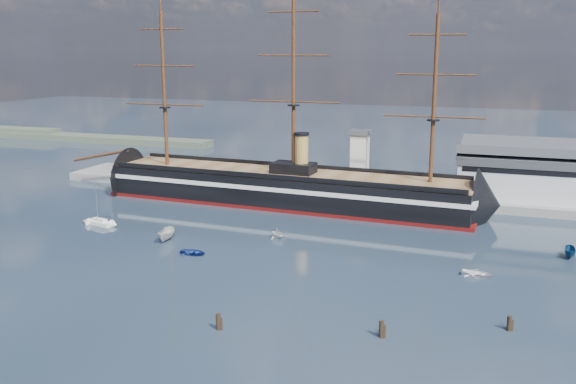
% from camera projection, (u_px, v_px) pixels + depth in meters
% --- Properties ---
extents(ground, '(600.00, 600.00, 0.00)m').
position_uv_depth(ground, '(307.00, 230.00, 132.03)').
color(ground, '#162230').
rests_on(ground, ground).
extents(quay, '(180.00, 18.00, 2.00)m').
position_uv_depth(quay, '(388.00, 197.00, 161.88)').
color(quay, slate).
rests_on(quay, ground).
extents(quay_tower, '(5.00, 5.00, 15.00)m').
position_uv_depth(quay_tower, '(360.00, 159.00, 159.27)').
color(quay_tower, silver).
rests_on(quay_tower, ground).
extents(shoreline, '(120.00, 10.00, 4.00)m').
position_uv_depth(shoreline, '(57.00, 136.00, 264.50)').
color(shoreline, '#3F4C38').
rests_on(shoreline, ground).
extents(warship, '(113.26, 20.57, 53.94)m').
position_uv_depth(warship, '(279.00, 187.00, 154.00)').
color(warship, black).
rests_on(warship, ground).
extents(sailboat, '(6.66, 3.46, 10.22)m').
position_uv_depth(sailboat, '(100.00, 222.00, 135.95)').
color(sailboat, white).
rests_on(sailboat, ground).
extents(motorboat_a, '(7.70, 3.89, 2.94)m').
position_uv_depth(motorboat_a, '(167.00, 241.00, 124.88)').
color(motorboat_a, silver).
rests_on(motorboat_a, ground).
extents(motorboat_b, '(1.23, 3.06, 1.42)m').
position_uv_depth(motorboat_b, '(193.00, 255.00, 116.45)').
color(motorboat_b, navy).
rests_on(motorboat_b, ground).
extents(motorboat_d, '(5.49, 6.53, 2.23)m').
position_uv_depth(motorboat_d, '(277.00, 238.00, 126.58)').
color(motorboat_d, silver).
rests_on(motorboat_d, ground).
extents(motorboat_e, '(1.70, 3.36, 1.50)m').
position_uv_depth(motorboat_e, '(477.00, 277.00, 105.32)').
color(motorboat_e, white).
rests_on(motorboat_e, ground).
extents(motorboat_f, '(5.85, 2.27, 2.32)m').
position_uv_depth(motorboat_f, '(570.00, 258.00, 114.91)').
color(motorboat_f, navy).
rests_on(motorboat_f, ground).
extents(piling_near_mid, '(0.64, 0.64, 2.95)m').
position_uv_depth(piling_near_mid, '(218.00, 330.00, 85.41)').
color(piling_near_mid, black).
rests_on(piling_near_mid, ground).
extents(piling_near_right, '(0.64, 0.64, 3.06)m').
position_uv_depth(piling_near_right, '(381.00, 338.00, 83.09)').
color(piling_near_right, black).
rests_on(piling_near_right, ground).
extents(piling_far_right, '(0.64, 0.64, 2.75)m').
position_uv_depth(piling_far_right, '(509.00, 331.00, 85.16)').
color(piling_far_right, black).
rests_on(piling_far_right, ground).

